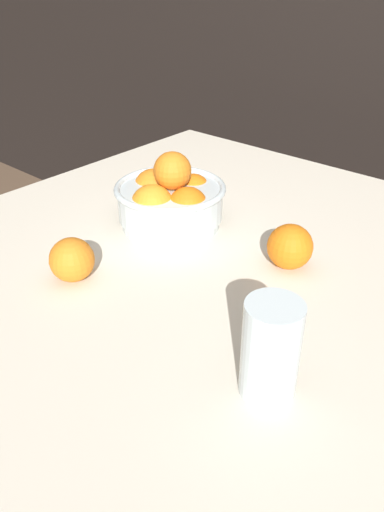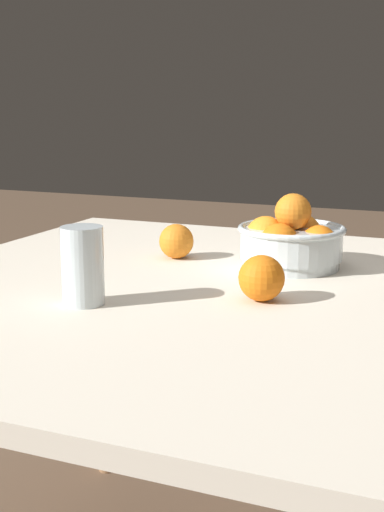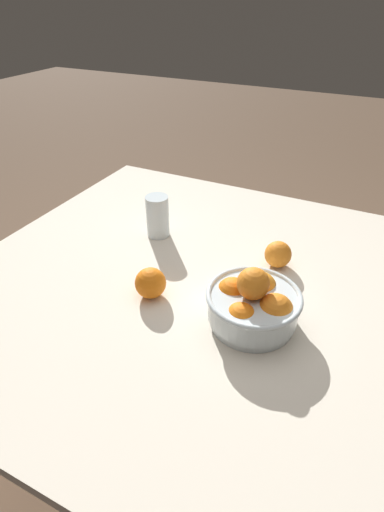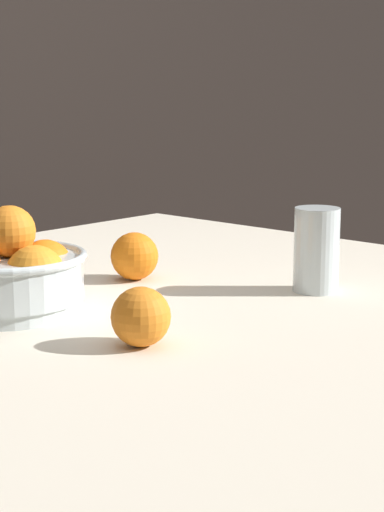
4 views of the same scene
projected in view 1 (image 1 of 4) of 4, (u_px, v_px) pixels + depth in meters
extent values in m
cube|color=beige|center=(225.00, 290.00, 0.82)|extent=(1.19, 1.18, 0.03)
cylinder|color=#936B47|center=(192.00, 252.00, 1.65)|extent=(0.05, 0.05, 0.71)
cylinder|color=silver|center=(171.00, 220.00, 0.98)|extent=(0.19, 0.19, 0.02)
cylinder|color=silver|center=(170.00, 202.00, 0.96)|extent=(0.20, 0.20, 0.06)
torus|color=silver|center=(170.00, 188.00, 0.95)|extent=(0.21, 0.21, 0.01)
sphere|color=orange|center=(188.00, 207.00, 0.92)|extent=(0.08, 0.08, 0.08)
sphere|color=orange|center=(193.00, 191.00, 0.99)|extent=(0.07, 0.07, 0.07)
sphere|color=orange|center=(154.00, 189.00, 0.99)|extent=(0.08, 0.08, 0.08)
sphere|color=orange|center=(152.00, 206.00, 0.92)|extent=(0.08, 0.08, 0.08)
sphere|color=orange|center=(172.00, 171.00, 0.93)|extent=(0.07, 0.07, 0.07)
cylinder|color=#F4A314|center=(269.00, 365.00, 0.59)|extent=(0.06, 0.06, 0.08)
cylinder|color=silver|center=(271.00, 350.00, 0.58)|extent=(0.07, 0.07, 0.13)
sphere|color=orange|center=(72.00, 260.00, 0.80)|extent=(0.07, 0.07, 0.07)
sphere|color=orange|center=(290.00, 247.00, 0.83)|extent=(0.08, 0.08, 0.08)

